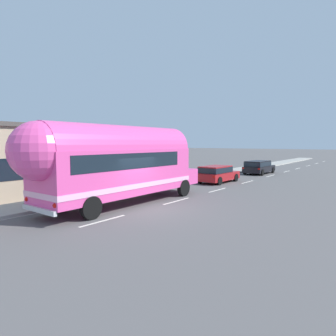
% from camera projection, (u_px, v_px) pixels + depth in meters
% --- Properties ---
extents(ground_plane, '(300.00, 300.00, 0.00)m').
position_uv_depth(ground_plane, '(146.00, 209.00, 14.33)').
color(ground_plane, '#565454').
extents(lane_markings, '(3.63, 80.00, 0.01)m').
position_uv_depth(lane_markings, '(223.00, 179.00, 26.24)').
color(lane_markings, silver).
rests_on(lane_markings, ground).
extents(sidewalk_slab, '(2.46, 90.00, 0.15)m').
position_uv_depth(sidewalk_slab, '(182.00, 180.00, 25.11)').
color(sidewalk_slab, '#9E9B93').
rests_on(sidewalk_slab, ground).
extents(painted_bus, '(2.61, 11.47, 4.12)m').
position_uv_depth(painted_bus, '(116.00, 161.00, 14.96)').
color(painted_bus, '#EA4C9E').
rests_on(painted_bus, ground).
extents(car_lead, '(2.02, 4.28, 1.37)m').
position_uv_depth(car_lead, '(217.00, 173.00, 23.97)').
color(car_lead, '#A5191E').
rests_on(car_lead, ground).
extents(car_second, '(1.99, 4.72, 1.37)m').
position_uv_depth(car_second, '(259.00, 166.00, 30.72)').
color(car_second, black).
rests_on(car_second, ground).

